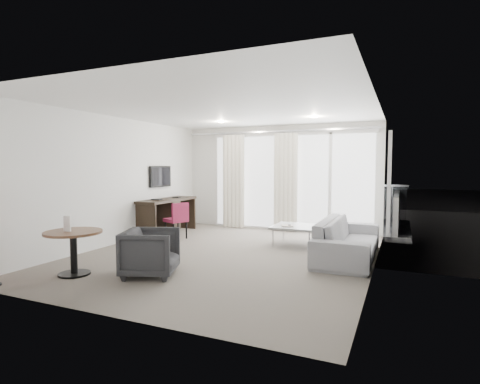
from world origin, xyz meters
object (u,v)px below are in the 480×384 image
at_px(rattan_chair_b, 354,212).
at_px(desk, 168,216).
at_px(sofa, 348,239).
at_px(rattan_chair_a, 333,210).
at_px(tub_armchair, 151,252).
at_px(round_table, 74,253).
at_px(coffee_table, 295,235).
at_px(desk_chair, 176,220).

bearing_deg(rattan_chair_b, desk, -140.62).
xyz_separation_m(sofa, rattan_chair_a, (-0.86, 3.48, 0.07)).
distance_m(tub_armchair, rattan_chair_a, 5.97).
height_order(desk, round_table, desk).
height_order(coffee_table, rattan_chair_a, rattan_chair_a).
relative_size(desk, rattan_chair_a, 2.14).
bearing_deg(desk_chair, desk, 162.97).
bearing_deg(rattan_chair_b, sofa, -82.62).
xyz_separation_m(round_table, rattan_chair_b, (3.23, 6.34, 0.05)).
xyz_separation_m(coffee_table, rattan_chair_b, (0.80, 3.00, 0.17)).
bearing_deg(rattan_chair_a, desk, -155.97).
bearing_deg(rattan_chair_a, tub_armchair, -121.22).
relative_size(desk_chair, tub_armchair, 1.07).
relative_size(desk_chair, rattan_chair_b, 1.09).
distance_m(desk, desk_chair, 0.68).
height_order(desk, sofa, desk).
distance_m(desk_chair, round_table, 2.95).
height_order(desk, rattan_chair_a, desk).
bearing_deg(rattan_chair_a, coffee_table, -110.63).
relative_size(rattan_chair_a, rattan_chair_b, 1.10).
relative_size(desk, sofa, 0.76).
xyz_separation_m(desk, sofa, (4.24, -0.71, -0.08)).
bearing_deg(tub_armchair, rattan_chair_a, -37.25).
height_order(round_table, rattan_chair_a, rattan_chair_a).
bearing_deg(rattan_chair_b, coffee_table, -102.55).
relative_size(round_table, coffee_table, 0.93).
xyz_separation_m(desk_chair, coffee_table, (2.60, 0.40, -0.21)).
distance_m(desk, rattan_chair_a, 4.37).
xyz_separation_m(desk, desk_chair, (0.52, -0.45, -0.01)).
distance_m(tub_armchair, rattan_chair_b, 6.31).
height_order(tub_armchair, rattan_chair_a, rattan_chair_a).
bearing_deg(sofa, desk_chair, 85.95).
bearing_deg(sofa, rattan_chair_b, 5.06).
bearing_deg(coffee_table, round_table, -126.05).
bearing_deg(tub_armchair, desk_chair, 4.53).
bearing_deg(tub_armchair, rattan_chair_b, -41.47).
distance_m(desk_chair, rattan_chair_b, 4.81).
xyz_separation_m(desk_chair, sofa, (3.72, -0.26, -0.07)).
distance_m(coffee_table, sofa, 1.31).
bearing_deg(rattan_chair_b, desk_chair, -132.66).
bearing_deg(coffee_table, rattan_chair_b, 75.13).
bearing_deg(rattan_chair_b, round_table, -114.68).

